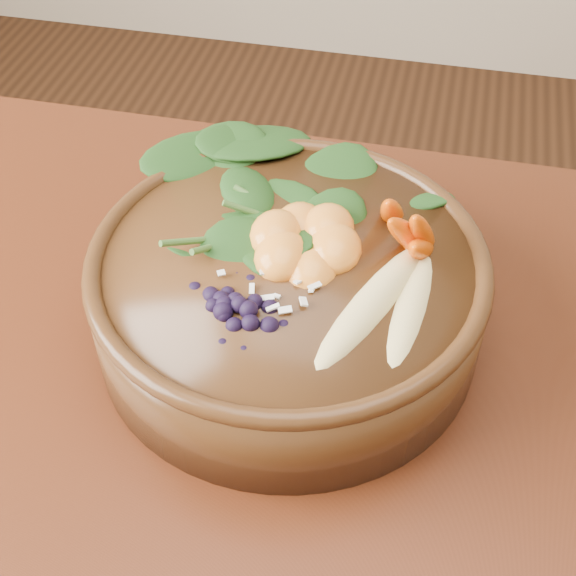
% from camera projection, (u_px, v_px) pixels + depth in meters
% --- Properties ---
extents(stoneware_bowl, '(0.44, 0.44, 0.09)m').
position_uv_depth(stoneware_bowl, '(288.00, 296.00, 0.68)').
color(stoneware_bowl, '#4F2D14').
rests_on(stoneware_bowl, dining_table).
extents(kale_heap, '(0.28, 0.26, 0.05)m').
position_uv_depth(kale_heap, '(287.00, 170.00, 0.69)').
color(kale_heap, '#1F4418').
rests_on(kale_heap, stoneware_bowl).
extents(carrot_cluster, '(0.09, 0.09, 0.09)m').
position_uv_depth(carrot_cluster, '(413.00, 186.00, 0.64)').
color(carrot_cluster, '#D74800').
rests_on(carrot_cluster, stoneware_bowl).
extents(banana_halves, '(0.10, 0.17, 0.03)m').
position_uv_depth(banana_halves, '(393.00, 291.00, 0.60)').
color(banana_halves, '#E0CC84').
rests_on(banana_halves, stoneware_bowl).
extents(mandarin_cluster, '(0.13, 0.13, 0.04)m').
position_uv_depth(mandarin_cluster, '(305.00, 229.00, 0.65)').
color(mandarin_cluster, orange).
rests_on(mandarin_cluster, stoneware_bowl).
extents(blueberry_pile, '(0.19, 0.17, 0.05)m').
position_uv_depth(blueberry_pile, '(237.00, 288.00, 0.59)').
color(blueberry_pile, black).
rests_on(blueberry_pile, stoneware_bowl).
extents(coconut_flakes, '(0.13, 0.12, 0.01)m').
position_uv_depth(coconut_flakes, '(273.00, 271.00, 0.63)').
color(coconut_flakes, white).
rests_on(coconut_flakes, stoneware_bowl).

